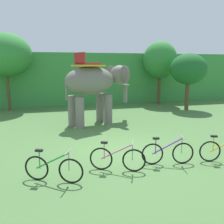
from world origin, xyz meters
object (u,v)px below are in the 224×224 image
Objects in this scene: elephant at (95,83)px; bike_green at (53,168)px; tree_far_right at (5,55)px; bike_pink at (117,159)px; bike_purple at (168,153)px; tree_left at (188,69)px; tree_far_left at (160,60)px.

bike_green is (-2.50, -6.54, -1.82)m from elephant.
elephant is at bearing -47.44° from tree_far_right.
bike_pink is at bearing 7.51° from bike_green.
bike_pink and bike_purple have the same top height.
tree_far_right is at bearing 166.66° from tree_left.
tree_far_right is 13.75m from bike_purple.
tree_far_left is 3.14× the size of bike_pink.
bike_pink is (4.49, -11.85, -3.45)m from tree_far_right.
tree_far_left is 2.97× the size of bike_purple.
tree_left is 2.55× the size of bike_green.
tree_far_left is 14.05m from bike_pink.
tree_far_right reaches higher than bike_purple.
bike_purple is (6.20, -11.78, -3.45)m from tree_far_right.
tree_far_left is at bearing 65.86° from bike_purple.
tree_far_right is 3.42× the size of bike_green.
bike_pink is at bearing -120.56° from tree_far_left.
tree_left is at bearing -73.73° from tree_far_left.
elephant is 6.58m from bike_pink.
tree_far_left reaches higher than tree_left.
bike_purple is (-5.25, -11.72, -3.15)m from tree_far_left.
bike_pink is at bearing -177.56° from bike_purple.
tree_far_left is 15.28m from bike_green.
bike_purple is at bearing 2.44° from bike_pink.
bike_green is (2.60, -12.10, -3.45)m from tree_far_right.
tree_far_left is at bearing 106.27° from tree_left.
bike_green and bike_purple have the same top height.
tree_far_right is at bearing 102.13° from bike_green.
tree_far_right is 3.15× the size of bike_purple.
tree_far_left reaches higher than bike_purple.
bike_pink is (1.89, 0.25, 0.00)m from bike_green.
tree_far_left is 3.05m from tree_left.
bike_green is at bearing -136.52° from tree_left.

